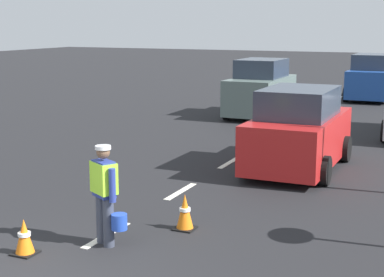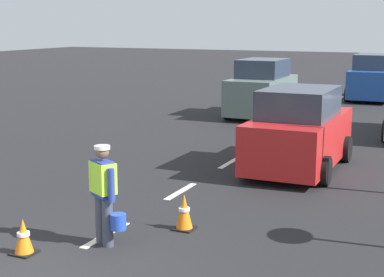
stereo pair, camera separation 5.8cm
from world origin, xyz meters
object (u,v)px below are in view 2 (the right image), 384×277
Objects in this scene: road_worker at (104,190)px; car_oncoming_second at (262,90)px; traffic_cone_near at (23,237)px; traffic_cone_far at (184,212)px; car_outgoing_ahead at (299,132)px; car_outgoing_far at (373,79)px.

car_oncoming_second reaches higher than road_worker.
car_oncoming_second is (-1.00, 15.19, 0.74)m from traffic_cone_near.
traffic_cone_near is at bearing -137.03° from road_worker.
traffic_cone_far is 0.15× the size of car_outgoing_ahead.
car_outgoing_far is at bearing 65.69° from car_oncoming_second.
car_outgoing_ahead is 1.01× the size of car_outgoing_far.
traffic_cone_far is 20.17m from car_outgoing_far.
car_outgoing_ahead is at bearing 76.42° from road_worker.
road_worker is 1.61m from traffic_cone_far.
road_worker is at bearing -103.58° from car_outgoing_ahead.
car_outgoing_ahead is at bearing 82.47° from traffic_cone_far.
car_oncoming_second is at bearing 93.76° from traffic_cone_near.
traffic_cone_near is at bearing -130.92° from traffic_cone_far.
traffic_cone_far is at bearing -97.53° from car_outgoing_ahead.
traffic_cone_far is (0.87, 1.21, -0.61)m from road_worker.
car_outgoing_ahead is (0.69, 5.24, 0.63)m from traffic_cone_far.
car_outgoing_far reaches higher than traffic_cone_far.
traffic_cone_near is 0.90× the size of traffic_cone_far.
traffic_cone_far is at bearing -77.84° from car_oncoming_second.
road_worker is 21.41m from car_outgoing_far.
traffic_cone_far is at bearing 49.08° from traffic_cone_near.
car_outgoing_far reaches higher than road_worker.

